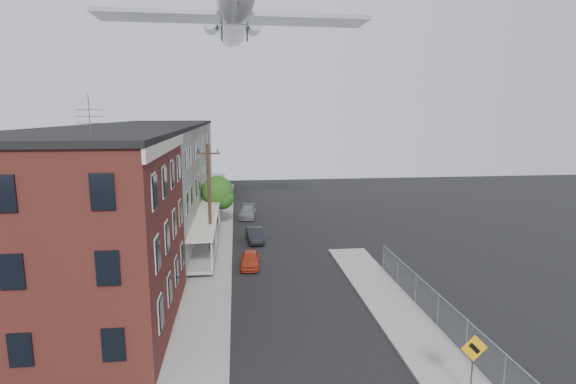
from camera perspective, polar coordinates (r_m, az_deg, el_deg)
The scene contains 18 objects.
sidewalk_left at distance 41.87m, azimuth -9.16°, elevation -5.72°, with size 3.00×62.00×0.12m, color gray.
sidewalk_right at distance 26.52m, azimuth 14.42°, elevation -15.41°, with size 3.00×26.00×0.12m, color gray.
curb_left at distance 41.82m, azimuth -7.17°, elevation -5.67°, with size 0.15×62.00×0.14m, color gray.
curb_right at distance 26.06m, azimuth 11.33°, elevation -15.73°, with size 0.15×26.00×0.14m, color gray.
corner_building at distance 25.53m, azimuth -25.94°, elevation -4.94°, with size 10.31×12.30×12.15m.
row_house_a at distance 34.41m, azimuth -20.74°, elevation -0.99°, with size 11.98×7.00×10.30m.
row_house_b at distance 41.14m, azimuth -18.41°, elevation 0.84°, with size 11.98×7.00×10.30m.
row_house_c at distance 47.94m, azimuth -16.74°, elevation 2.16°, with size 11.98×7.00×10.30m.
row_house_d at distance 54.79m, azimuth -15.48°, elevation 3.15°, with size 11.98×7.00×10.30m.
row_house_e at distance 61.68m, azimuth -14.50°, elevation 3.92°, with size 11.98×7.00×10.30m.
chainlink_fence at distance 25.87m, azimuth 18.53°, elevation -14.02°, with size 0.06×18.06×1.90m.
warning_sign at distance 20.10m, azimuth 22.48°, elevation -18.75°, with size 1.10×0.11×2.80m.
utility_pole at distance 34.98m, azimuth -9.94°, elevation -1.08°, with size 1.80×0.26×9.00m.
street_tree at distance 44.93m, azimuth -8.78°, elevation -0.20°, with size 3.22×3.20×5.20m.
car_near at distance 33.80m, azimuth -4.84°, elevation -8.53°, with size 1.39×3.45×1.18m, color #B12F16.
car_mid at distance 40.12m, azimuth -4.24°, elevation -5.48°, with size 1.31×3.75×1.24m, color black.
car_far at distance 49.35m, azimuth -5.17°, elevation -2.56°, with size 1.74×4.27×1.24m, color slate.
airplane at distance 44.52m, azimuth -6.85°, elevation 21.84°, with size 23.56×26.90×7.82m.
Camera 1 is at (-3.49, -16.28, 11.29)m, focal length 28.00 mm.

